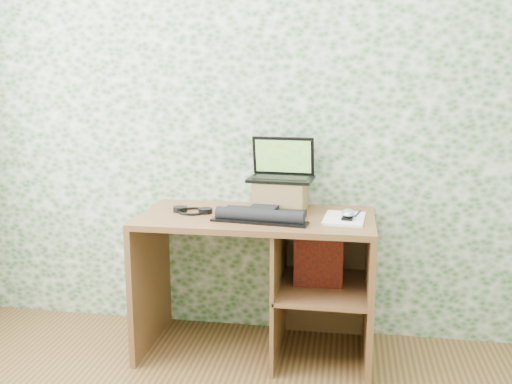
% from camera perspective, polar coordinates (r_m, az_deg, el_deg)
% --- Properties ---
extents(wall_back, '(3.50, 0.00, 3.50)m').
position_cam_1_polar(wall_back, '(3.15, 0.95, 8.76)').
color(wall_back, silver).
rests_on(wall_back, ground).
extents(desk, '(1.20, 0.60, 0.75)m').
position_cam_1_polar(desk, '(3.02, 1.59, -7.23)').
color(desk, brown).
rests_on(desk, floor).
extents(riser, '(0.28, 0.24, 0.16)m').
position_cam_1_polar(riser, '(3.04, 2.50, -0.33)').
color(riser, olive).
rests_on(riser, desk).
extents(laptop, '(0.35, 0.26, 0.22)m').
position_cam_1_polar(laptop, '(3.05, 2.61, 2.25)').
color(laptop, black).
rests_on(laptop, riser).
extents(keyboard, '(0.49, 0.29, 0.07)m').
position_cam_1_polar(keyboard, '(2.84, 0.55, -2.30)').
color(keyboard, black).
rests_on(keyboard, desk).
extents(headphones, '(0.22, 0.17, 0.03)m').
position_cam_1_polar(headphones, '(3.01, -6.34, -1.86)').
color(headphones, black).
rests_on(headphones, desk).
extents(notepad, '(0.22, 0.29, 0.01)m').
position_cam_1_polar(notepad, '(2.87, 8.82, -2.64)').
color(notepad, silver).
rests_on(notepad, desk).
extents(mouse, '(0.08, 0.11, 0.03)m').
position_cam_1_polar(mouse, '(2.84, 9.17, -2.30)').
color(mouse, silver).
rests_on(mouse, notepad).
extents(pen, '(0.04, 0.13, 0.01)m').
position_cam_1_polar(pen, '(2.95, 10.15, -2.11)').
color(pen, black).
rests_on(pen, notepad).
extents(red_box, '(0.25, 0.09, 0.30)m').
position_cam_1_polar(red_box, '(2.95, 6.27, -6.55)').
color(red_box, maroon).
rests_on(red_box, desk).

